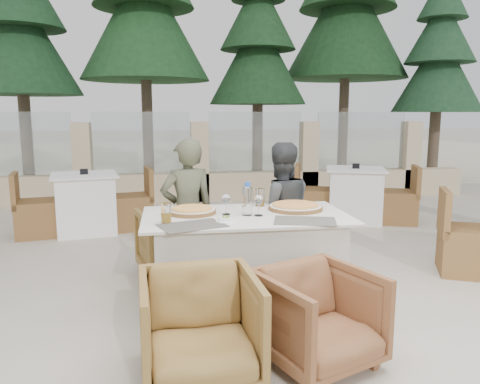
{
  "coord_description": "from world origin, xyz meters",
  "views": [
    {
      "loc": [
        -0.56,
        -3.48,
        1.56
      ],
      "look_at": [
        0.03,
        0.34,
        0.9
      ],
      "focal_mm": 35.0,
      "sensor_mm": 36.0,
      "label": 1
    }
  ],
  "objects": [
    {
      "name": "ground",
      "position": [
        0.0,
        0.0,
        0.0
      ],
      "size": [
        80.0,
        80.0,
        0.0
      ],
      "primitive_type": "plane",
      "color": "beige",
      "rests_on": "ground"
    },
    {
      "name": "sand_patch",
      "position": [
        0.0,
        14.0,
        0.01
      ],
      "size": [
        30.0,
        16.0,
        0.01
      ],
      "primitive_type": "cube",
      "color": "beige",
      "rests_on": "ground"
    },
    {
      "name": "perimeter_wall_far",
      "position": [
        0.0,
        4.8,
        0.8
      ],
      "size": [
        10.0,
        0.34,
        1.6
      ],
      "primitive_type": null,
      "color": "beige",
      "rests_on": "ground"
    },
    {
      "name": "pine_far_left",
      "position": [
        -3.5,
        7.0,
        2.75
      ],
      "size": [
        2.42,
        2.42,
        5.5
      ],
      "primitive_type": "cone",
      "color": "#1B3F21",
      "rests_on": "ground"
    },
    {
      "name": "pine_mid_left",
      "position": [
        -1.0,
        7.5,
        3.25
      ],
      "size": [
        2.86,
        2.86,
        6.5
      ],
      "primitive_type": "cone",
      "color": "#1E4822",
      "rests_on": "ground"
    },
    {
      "name": "pine_centre",
      "position": [
        1.5,
        7.2,
        2.5
      ],
      "size": [
        2.2,
        2.2,
        5.0
      ],
      "primitive_type": "cone",
      "color": "#1B3F1F",
      "rests_on": "ground"
    },
    {
      "name": "pine_mid_right",
      "position": [
        3.8,
        7.8,
        3.4
      ],
      "size": [
        2.99,
        2.99,
        6.8
      ],
      "primitive_type": "cone",
      "color": "#193C1C",
      "rests_on": "ground"
    },
    {
      "name": "pine_far_right",
      "position": [
        5.5,
        6.5,
        2.25
      ],
      "size": [
        1.98,
        1.98,
        4.5
      ],
      "primitive_type": "cone",
      "color": "#1F4628",
      "rests_on": "ground"
    },
    {
      "name": "dining_table",
      "position": [
        0.03,
        0.04,
        0.39
      ],
      "size": [
        1.6,
        0.9,
        0.77
      ],
      "primitive_type": null,
      "color": "silver",
      "rests_on": "ground"
    },
    {
      "name": "placemat_near_left",
      "position": [
        -0.4,
        -0.26,
        0.77
      ],
      "size": [
        0.52,
        0.43,
        0.0
      ],
      "primitive_type": "cube",
      "rotation": [
        0.0,
        0.0,
        0.34
      ],
      "color": "#56524A",
      "rests_on": "dining_table"
    },
    {
      "name": "placemat_near_right",
      "position": [
        0.43,
        -0.24,
        0.77
      ],
      "size": [
        0.51,
        0.41,
        0.0
      ],
      "primitive_type": "cube",
      "rotation": [
        0.0,
        0.0,
        -0.27
      ],
      "color": "#5D594F",
      "rests_on": "dining_table"
    },
    {
      "name": "pizza_left",
      "position": [
        -0.38,
        0.14,
        0.79
      ],
      "size": [
        0.41,
        0.41,
        0.05
      ],
      "primitive_type": "cylinder",
      "rotation": [
        0.0,
        0.0,
        0.1
      ],
      "color": "orange",
      "rests_on": "dining_table"
    },
    {
      "name": "pizza_right",
      "position": [
        0.47,
        0.17,
        0.8
      ],
      "size": [
        0.51,
        0.51,
        0.06
      ],
      "primitive_type": "cylinder",
      "rotation": [
        0.0,
        0.0,
        -0.15
      ],
      "color": "orange",
      "rests_on": "dining_table"
    },
    {
      "name": "water_bottle",
      "position": [
        0.04,
        0.03,
        0.9
      ],
      "size": [
        0.1,
        0.1,
        0.26
      ],
      "primitive_type": "cylinder",
      "rotation": [
        0.0,
        0.0,
        -0.34
      ],
      "color": "#A6BFDA",
      "rests_on": "dining_table"
    },
    {
      "name": "wine_glass_centre",
      "position": [
        -0.12,
        0.06,
        0.86
      ],
      "size": [
        0.08,
        0.08,
        0.18
      ],
      "primitive_type": null,
      "rotation": [
        0.0,
        0.0,
        0.08
      ],
      "color": "white",
      "rests_on": "dining_table"
    },
    {
      "name": "wine_glass_near",
      "position": [
        0.12,
        -0.01,
        0.86
      ],
      "size": [
        0.08,
        0.08,
        0.18
      ],
      "primitive_type": null,
      "rotation": [
        0.0,
        0.0,
        0.05
      ],
      "color": "silver",
      "rests_on": "dining_table"
    },
    {
      "name": "beer_glass_left",
      "position": [
        -0.58,
        -0.15,
        0.84
      ],
      "size": [
        0.09,
        0.09,
        0.15
      ],
      "primitive_type": "cylinder",
      "rotation": [
        0.0,
        0.0,
        0.25
      ],
      "color": "gold",
      "rests_on": "dining_table"
    },
    {
      "name": "beer_glass_right",
      "position": [
        0.21,
        0.36,
        0.85
      ],
      "size": [
        0.09,
        0.09,
        0.15
      ],
      "primitive_type": "cylinder",
      "rotation": [
        0.0,
        0.0,
        0.15
      ],
      "color": "#C47F1B",
      "rests_on": "dining_table"
    },
    {
      "name": "olive_dish",
      "position": [
        -0.15,
        -0.17,
        0.79
      ],
      "size": [
        0.14,
        0.14,
        0.04
      ],
      "primitive_type": null,
      "rotation": [
        0.0,
        0.0,
        0.31
      ],
      "color": "white",
      "rests_on": "dining_table"
    },
    {
      "name": "armchair_far_left",
      "position": [
        -0.49,
        0.9,
        0.33
      ],
      "size": [
        0.85,
        0.87,
        0.66
      ],
      "primitive_type": "imported",
      "rotation": [
        0.0,
        0.0,
        3.39
      ],
      "color": "olive",
      "rests_on": "ground"
    },
    {
      "name": "armchair_far_right",
      "position": [
        0.42,
        0.89,
        0.27
      ],
      "size": [
        0.61,
        0.62,
        0.54
      ],
      "primitive_type": "imported",
      "rotation": [
        0.0,
        0.0,
        3.18
      ],
      "color": "brown",
      "rests_on": "ground"
    },
    {
      "name": "armchair_near_left",
      "position": [
        -0.4,
        -0.91,
        0.32
      ],
      "size": [
        0.72,
        0.74,
        0.64
      ],
      "primitive_type": "imported",
      "rotation": [
        0.0,
        0.0,
        0.06
      ],
      "color": "olive",
      "rests_on": "ground"
    },
    {
      "name": "armchair_near_right",
      "position": [
        0.34,
        -0.86,
        0.3
      ],
      "size": [
        0.85,
        0.86,
        0.61
      ],
      "primitive_type": "imported",
      "rotation": [
        0.0,
        0.0,
        0.4
      ],
      "color": "brown",
      "rests_on": "ground"
    },
    {
      "name": "diner_left",
      "position": [
        -0.4,
        0.65,
        0.67
      ],
      "size": [
        0.55,
        0.42,
        1.34
      ],
      "primitive_type": "imported",
      "rotation": [
        0.0,
        0.0,
        3.36
      ],
      "color": "#4E513A",
      "rests_on": "ground"
    },
    {
      "name": "diner_right",
      "position": [
        0.44,
        0.58,
        0.65
      ],
      "size": [
        0.64,
        0.51,
        1.3
      ],
      "primitive_type": "imported",
      "rotation": [
        0.0,
        0.0,
        3.16
      ],
      "color": "#393C3E",
      "rests_on": "ground"
    },
    {
      "name": "bg_table_a",
      "position": [
        -1.64,
        2.77,
        0.39
      ],
      "size": [
        1.77,
        1.12,
        0.77
      ],
      "primitive_type": null,
      "rotation": [
        0.0,
        0.0,
        0.19
      ],
      "color": "white",
      "rests_on": "ground"
    },
    {
      "name": "bg_table_b",
      "position": [
        2.1,
        2.84,
        0.39
      ],
      "size": [
        1.82,
        1.31,
        0.77
      ],
      "primitive_type": null,
      "rotation": [
        0.0,
        0.0,
        -0.33
      ],
      "color": "white",
      "rests_on": "ground"
    }
  ]
}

